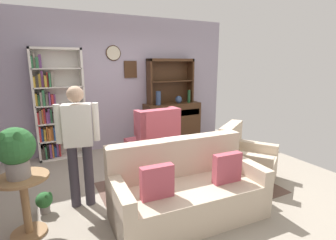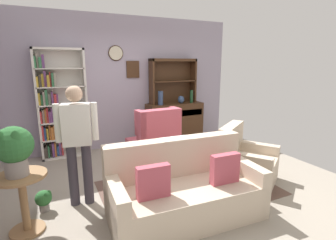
{
  "view_description": "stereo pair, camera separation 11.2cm",
  "coord_description": "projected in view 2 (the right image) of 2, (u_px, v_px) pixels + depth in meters",
  "views": [
    {
      "loc": [
        -1.68,
        -3.29,
        1.83
      ],
      "look_at": [
        0.1,
        0.2,
        0.95
      ],
      "focal_mm": 27.34,
      "sensor_mm": 36.0,
      "label": 1
    },
    {
      "loc": [
        -1.58,
        -3.34,
        1.83
      ],
      "look_at": [
        0.1,
        0.2,
        0.95
      ],
      "focal_mm": 27.34,
      "sensor_mm": 36.0,
      "label": 2
    }
  ],
  "objects": [
    {
      "name": "person_reading",
      "position": [
        78.0,
        138.0,
        3.21
      ],
      "size": [
        0.53,
        0.26,
        1.56
      ],
      "color": "#38333D",
      "rests_on": "ground_plane"
    },
    {
      "name": "ground_plane",
      "position": [
        168.0,
        183.0,
        4.0
      ],
      "size": [
        5.4,
        4.6,
        0.02
      ],
      "primitive_type": "cube",
      "color": "#9E9384"
    },
    {
      "name": "sideboard_hutch",
      "position": [
        173.0,
        75.0,
        5.84
      ],
      "size": [
        1.1,
        0.26,
        1.0
      ],
      "color": "#422816",
      "rests_on": "sideboard"
    },
    {
      "name": "book_stack",
      "position": [
        150.0,
        154.0,
        3.96
      ],
      "size": [
        0.18,
        0.15,
        0.05
      ],
      "color": "#B22D33",
      "rests_on": "coffee_table"
    },
    {
      "name": "plant_stand",
      "position": [
        23.0,
        197.0,
        2.75
      ],
      "size": [
        0.52,
        0.52,
        0.68
      ],
      "color": "#997047",
      "rests_on": "ground_plane"
    },
    {
      "name": "coffee_table",
      "position": [
        148.0,
        162.0,
        3.9
      ],
      "size": [
        0.8,
        0.5,
        0.42
      ],
      "color": "#422816",
      "rests_on": "ground_plane"
    },
    {
      "name": "armchair_floral",
      "position": [
        246.0,
        163.0,
        4.0
      ],
      "size": [
        1.06,
        1.07,
        0.88
      ],
      "color": "beige",
      "rests_on": "ground_plane"
    },
    {
      "name": "potted_plant_small",
      "position": [
        44.0,
        199.0,
        3.2
      ],
      "size": [
        0.2,
        0.2,
        0.27
      ],
      "color": "gray",
      "rests_on": "ground_plane"
    },
    {
      "name": "couch_floral",
      "position": [
        184.0,
        191.0,
        3.08
      ],
      "size": [
        1.84,
        0.94,
        0.9
      ],
      "color": "beige",
      "rests_on": "ground_plane"
    },
    {
      "name": "bookshelf",
      "position": [
        58.0,
        107.0,
        4.9
      ],
      "size": [
        0.9,
        0.3,
        2.1
      ],
      "color": "silver",
      "rests_on": "ground_plane"
    },
    {
      "name": "vase_tall",
      "position": [
        160.0,
        98.0,
        5.61
      ],
      "size": [
        0.11,
        0.11,
        0.3
      ],
      "primitive_type": "cylinder",
      "color": "#33476B",
      "rests_on": "sideboard"
    },
    {
      "name": "sideboard",
      "position": [
        175.0,
        121.0,
        5.97
      ],
      "size": [
        1.3,
        0.45,
        0.92
      ],
      "color": "#422816",
      "rests_on": "ground_plane"
    },
    {
      "name": "potted_plant_large",
      "position": [
        14.0,
        148.0,
        2.6
      ],
      "size": [
        0.38,
        0.38,
        0.53
      ],
      "color": "gray",
      "rests_on": "plant_stand"
    },
    {
      "name": "bottle_wine",
      "position": [
        191.0,
        96.0,
        5.93
      ],
      "size": [
        0.07,
        0.07,
        0.29
      ],
      "primitive_type": "cylinder",
      "color": "#194223",
      "rests_on": "sideboard"
    },
    {
      "name": "wall_back",
      "position": [
        126.0,
        83.0,
        5.57
      ],
      "size": [
        5.0,
        0.09,
        2.8
      ],
      "color": "#A399AD",
      "rests_on": "ground_plane"
    },
    {
      "name": "vase_round",
      "position": [
        181.0,
        100.0,
        5.86
      ],
      "size": [
        0.15,
        0.15,
        0.17
      ],
      "primitive_type": "ellipsoid",
      "color": "#33476B",
      "rests_on": "sideboard"
    },
    {
      "name": "area_rug",
      "position": [
        188.0,
        188.0,
        3.82
      ],
      "size": [
        2.49,
        1.6,
        0.01
      ],
      "primitive_type": "cube",
      "color": "brown",
      "rests_on": "ground_plane"
    },
    {
      "name": "wingback_chair",
      "position": [
        155.0,
        144.0,
        4.68
      ],
      "size": [
        0.83,
        0.85,
        1.05
      ],
      "color": "#B74C5B",
      "rests_on": "ground_plane"
    }
  ]
}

